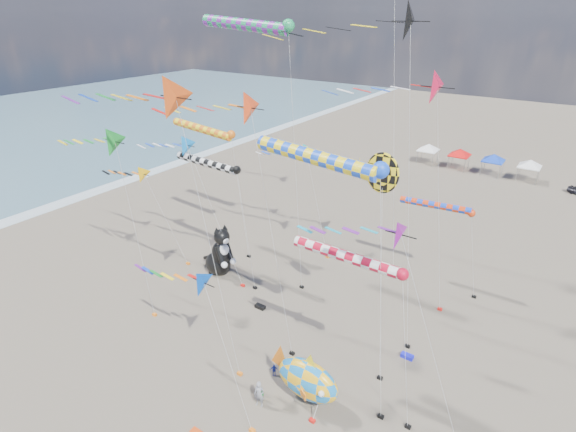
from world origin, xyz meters
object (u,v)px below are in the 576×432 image
at_px(cat_inflatable, 219,249).
at_px(child_green, 261,394).
at_px(person_adult, 259,394).
at_px(child_blue, 274,370).
at_px(fish_inflatable, 307,380).

xyz_separation_m(cat_inflatable, child_green, (12.61, -10.19, -2.11)).
bearing_deg(child_green, cat_inflatable, 168.86).
xyz_separation_m(person_adult, child_blue, (-0.75, 2.63, -0.47)).
xyz_separation_m(person_adult, child_green, (-0.14, 0.32, -0.38)).
bearing_deg(cat_inflatable, child_green, -24.63).
bearing_deg(child_blue, person_adult, -108.94).
xyz_separation_m(cat_inflatable, person_adult, (12.75, -10.51, -1.73)).
relative_size(cat_inflatable, child_green, 4.71).
relative_size(cat_inflatable, child_blue, 5.67).
distance_m(fish_inflatable, child_blue, 3.63).
distance_m(cat_inflatable, person_adult, 16.61).
xyz_separation_m(cat_inflatable, child_blue, (11.99, -7.88, -2.20)).
distance_m(cat_inflatable, child_blue, 14.52).
bearing_deg(child_green, fish_inflatable, 58.15).
bearing_deg(cat_inflatable, person_adult, -25.18).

